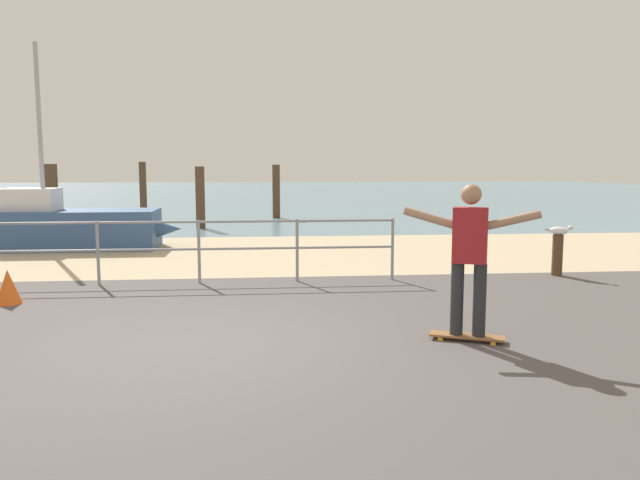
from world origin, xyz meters
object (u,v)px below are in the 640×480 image
skateboard (467,336)px  seagull (560,231)px  bollard_short (557,256)px  sailboat (66,227)px  skateboarder (470,251)px  traffic_cone (8,287)px

skateboard → seagull: 4.80m
seagull → bollard_short: bearing=139.5°
sailboat → skateboarder: (6.66, -8.11, 0.50)m
skateboard → traffic_cone: traffic_cone is taller
sailboat → skateboard: (6.66, -8.11, -0.45)m
sailboat → bollard_short: size_ratio=6.79×
bollard_short → skateboarder: bearing=-127.4°
skateboarder → seagull: bearing=52.4°
skateboarder → traffic_cone: (-5.73, 2.37, -0.77)m
skateboard → traffic_cone: (-5.73, 2.37, 0.18)m
skateboard → bollard_short: bearing=52.6°
bollard_short → traffic_cone: 8.72m
skateboard → bollard_short: size_ratio=1.12×
sailboat → bollard_short: (9.54, -4.34, -0.15)m
skateboard → skateboarder: size_ratio=0.49×
skateboard → seagull: seagull is taller
sailboat → traffic_cone: 5.83m
skateboard → seagull: (2.89, 3.76, 0.74)m
sailboat → traffic_cone: sailboat is taller
skateboard → skateboarder: 0.95m
skateboard → seagull: size_ratio=2.02×
traffic_cone → skateboard: bearing=-22.4°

